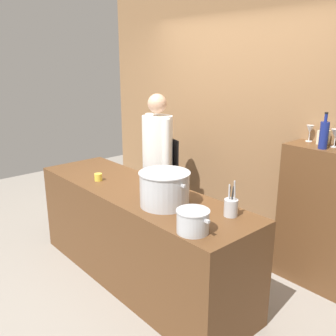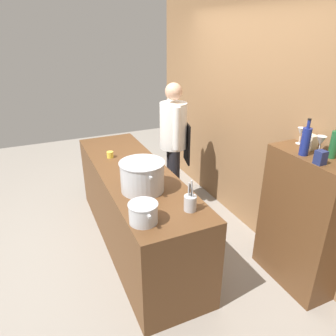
{
  "view_description": "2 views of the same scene",
  "coord_description": "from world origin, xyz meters",
  "px_view_note": "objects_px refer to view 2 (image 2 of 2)",
  "views": [
    {
      "loc": [
        2.55,
        -1.87,
        2.04
      ],
      "look_at": [
        0.07,
        0.31,
        1.05
      ],
      "focal_mm": 39.98,
      "sensor_mm": 36.0,
      "label": 1
    },
    {
      "loc": [
        2.86,
        -0.88,
        2.26
      ],
      "look_at": [
        0.24,
        0.29,
        0.97
      ],
      "focal_mm": 33.6,
      "sensor_mm": 36.0,
      "label": 2
    }
  ],
  "objects_px": {
    "wine_glass_tall": "(301,133)",
    "spice_tin_navy": "(321,158)",
    "stockpot_small": "(143,213)",
    "chef": "(174,138)",
    "spice_tin_cream": "(311,142)",
    "wine_bottle_cobalt": "(306,141)",
    "utensil_crock": "(190,202)",
    "butter_jar": "(110,155)",
    "wine_glass_wide": "(321,141)",
    "wine_bottle_green": "(334,144)",
    "stockpot_large": "(142,176)"
  },
  "relations": [
    {
      "from": "wine_glass_tall",
      "to": "spice_tin_navy",
      "type": "distance_m",
      "value": 0.46
    },
    {
      "from": "stockpot_small",
      "to": "spice_tin_navy",
      "type": "xyz_separation_m",
      "value": [
        0.38,
        1.31,
        0.37
      ]
    },
    {
      "from": "chef",
      "to": "spice_tin_cream",
      "type": "xyz_separation_m",
      "value": [
        1.63,
        0.53,
        0.4
      ]
    },
    {
      "from": "wine_bottle_cobalt",
      "to": "wine_glass_tall",
      "type": "height_order",
      "value": "wine_bottle_cobalt"
    },
    {
      "from": "utensil_crock",
      "to": "wine_bottle_cobalt",
      "type": "bearing_deg",
      "value": 78.74
    },
    {
      "from": "utensil_crock",
      "to": "butter_jar",
      "type": "distance_m",
      "value": 1.41
    },
    {
      "from": "wine_glass_wide",
      "to": "spice_tin_cream",
      "type": "bearing_deg",
      "value": 165.91
    },
    {
      "from": "butter_jar",
      "to": "spice_tin_navy",
      "type": "relative_size",
      "value": 0.68
    },
    {
      "from": "wine_glass_tall",
      "to": "spice_tin_cream",
      "type": "relative_size",
      "value": 1.21
    },
    {
      "from": "butter_jar",
      "to": "wine_glass_tall",
      "type": "bearing_deg",
      "value": 46.59
    },
    {
      "from": "wine_bottle_green",
      "to": "spice_tin_navy",
      "type": "distance_m",
      "value": 0.21
    },
    {
      "from": "stockpot_large",
      "to": "spice_tin_cream",
      "type": "height_order",
      "value": "spice_tin_cream"
    },
    {
      "from": "spice_tin_navy",
      "to": "chef",
      "type": "bearing_deg",
      "value": -169.69
    },
    {
      "from": "stockpot_large",
      "to": "wine_glass_tall",
      "type": "relative_size",
      "value": 3.1
    },
    {
      "from": "wine_bottle_cobalt",
      "to": "spice_tin_navy",
      "type": "xyz_separation_m",
      "value": [
        0.2,
        -0.03,
        -0.07
      ]
    },
    {
      "from": "stockpot_large",
      "to": "stockpot_small",
      "type": "bearing_deg",
      "value": -19.21
    },
    {
      "from": "stockpot_small",
      "to": "spice_tin_cream",
      "type": "height_order",
      "value": "spice_tin_cream"
    },
    {
      "from": "stockpot_large",
      "to": "wine_glass_tall",
      "type": "bearing_deg",
      "value": 71.34
    },
    {
      "from": "wine_bottle_green",
      "to": "stockpot_large",
      "type": "bearing_deg",
      "value": -121.35
    },
    {
      "from": "utensil_crock",
      "to": "wine_glass_wide",
      "type": "distance_m",
      "value": 1.17
    },
    {
      "from": "spice_tin_cream",
      "to": "wine_glass_wide",
      "type": "bearing_deg",
      "value": -14.09
    },
    {
      "from": "stockpot_small",
      "to": "wine_bottle_cobalt",
      "type": "relative_size",
      "value": 0.96
    },
    {
      "from": "wine_bottle_cobalt",
      "to": "spice_tin_cream",
      "type": "distance_m",
      "value": 0.18
    },
    {
      "from": "chef",
      "to": "butter_jar",
      "type": "relative_size",
      "value": 22.3
    },
    {
      "from": "chef",
      "to": "stockpot_small",
      "type": "relative_size",
      "value": 5.66
    },
    {
      "from": "chef",
      "to": "wine_glass_tall",
      "type": "bearing_deg",
      "value": -144.8
    },
    {
      "from": "wine_glass_wide",
      "to": "butter_jar",
      "type": "bearing_deg",
      "value": -139.35
    },
    {
      "from": "stockpot_small",
      "to": "wine_bottle_cobalt",
      "type": "xyz_separation_m",
      "value": [
        0.18,
        1.34,
        0.44
      ]
    },
    {
      "from": "chef",
      "to": "wine_bottle_cobalt",
      "type": "distance_m",
      "value": 1.81
    },
    {
      "from": "stockpot_small",
      "to": "wine_glass_wide",
      "type": "distance_m",
      "value": 1.55
    },
    {
      "from": "stockpot_large",
      "to": "wine_bottle_green",
      "type": "distance_m",
      "value": 1.6
    },
    {
      "from": "wine_bottle_cobalt",
      "to": "wine_glass_wide",
      "type": "bearing_deg",
      "value": 73.02
    },
    {
      "from": "chef",
      "to": "wine_glass_tall",
      "type": "relative_size",
      "value": 11.07
    },
    {
      "from": "stockpot_large",
      "to": "wine_bottle_cobalt",
      "type": "bearing_deg",
      "value": 60.16
    },
    {
      "from": "chef",
      "to": "stockpot_small",
      "type": "height_order",
      "value": "chef"
    },
    {
      "from": "wine_bottle_green",
      "to": "wine_glass_tall",
      "type": "xyz_separation_m",
      "value": [
        -0.36,
        0.01,
        -0.01
      ]
    },
    {
      "from": "chef",
      "to": "wine_bottle_green",
      "type": "bearing_deg",
      "value": -148.9
    },
    {
      "from": "wine_glass_wide",
      "to": "spice_tin_navy",
      "type": "distance_m",
      "value": 0.23
    },
    {
      "from": "chef",
      "to": "wine_bottle_cobalt",
      "type": "xyz_separation_m",
      "value": [
        1.71,
        0.38,
        0.46
      ]
    },
    {
      "from": "stockpot_large",
      "to": "wine_bottle_green",
      "type": "relative_size",
      "value": 1.55
    },
    {
      "from": "wine_glass_tall",
      "to": "spice_tin_navy",
      "type": "height_order",
      "value": "wine_glass_tall"
    },
    {
      "from": "spice_tin_cream",
      "to": "stockpot_large",
      "type": "bearing_deg",
      "value": -114.17
    },
    {
      "from": "wine_bottle_cobalt",
      "to": "spice_tin_navy",
      "type": "height_order",
      "value": "wine_bottle_cobalt"
    },
    {
      "from": "chef",
      "to": "wine_glass_wide",
      "type": "distance_m",
      "value": 1.87
    },
    {
      "from": "stockpot_small",
      "to": "spice_tin_navy",
      "type": "bearing_deg",
      "value": 73.92
    },
    {
      "from": "wine_glass_tall",
      "to": "utensil_crock",
      "type": "bearing_deg",
      "value": -88.39
    },
    {
      "from": "chef",
      "to": "spice_tin_cream",
      "type": "bearing_deg",
      "value": -146.98
    },
    {
      "from": "stockpot_large",
      "to": "spice_tin_cream",
      "type": "relative_size",
      "value": 3.75
    },
    {
      "from": "stockpot_large",
      "to": "spice_tin_cream",
      "type": "bearing_deg",
      "value": 65.83
    },
    {
      "from": "stockpot_small",
      "to": "butter_jar",
      "type": "xyz_separation_m",
      "value": [
        -1.38,
        0.1,
        -0.04
      ]
    }
  ]
}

